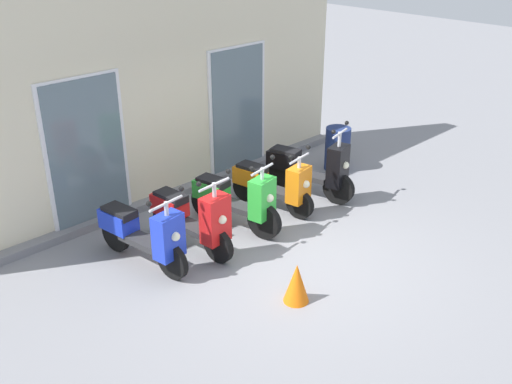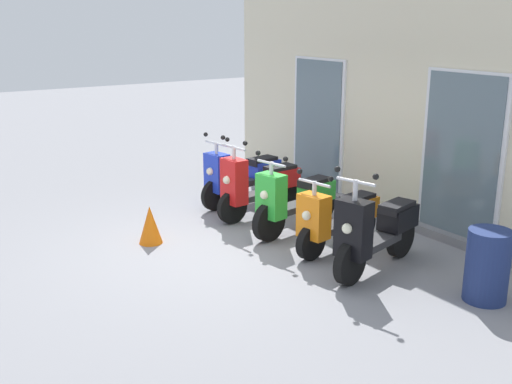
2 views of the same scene
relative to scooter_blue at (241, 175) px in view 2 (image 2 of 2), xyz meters
name	(u,v)px [view 2 (image 2 of 2)]	position (x,y,z in m)	size (l,w,h in m)	color
ground_plane	(222,249)	(1.59, -1.30, -0.48)	(40.00, 40.00, 0.00)	gray
storefront_facade	(391,96)	(1.59, 1.64, 1.32)	(7.69, 0.50, 3.74)	beige
scooter_blue	(241,175)	(0.00, 0.00, 0.00)	(0.62, 1.63, 1.21)	black
scooter_red	(258,185)	(0.72, -0.15, 0.02)	(0.60, 1.55, 1.28)	black
scooter_green	(295,200)	(1.57, -0.10, -0.01)	(0.65, 1.61, 1.22)	black
scooter_orange	(338,217)	(2.42, -0.05, -0.04)	(0.63, 1.51, 1.13)	black
scooter_black	(376,231)	(3.21, -0.14, 0.02)	(0.73, 1.64, 1.34)	black
trash_bin	(487,266)	(4.45, 0.28, -0.08)	(0.46, 0.46, 0.80)	navy
traffic_cone	(150,225)	(0.85, -1.99, -0.22)	(0.32, 0.32, 0.52)	orange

